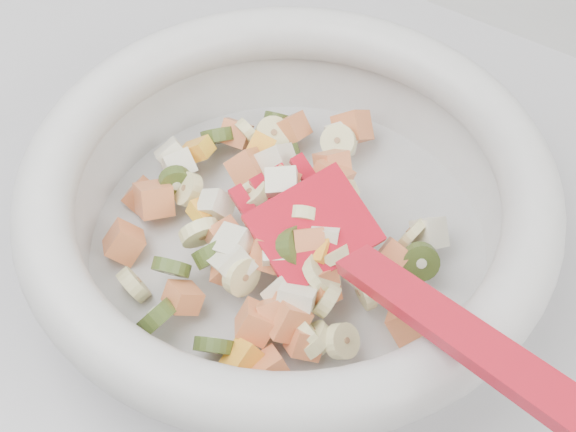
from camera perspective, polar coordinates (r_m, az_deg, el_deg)
The scene contains 1 object.
mixing_bowl at distance 0.58m, azimuth 0.00°, elevation 0.39°, with size 0.45×0.35×0.16m.
Camera 1 is at (0.10, 1.10, 1.40)m, focal length 55.00 mm.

